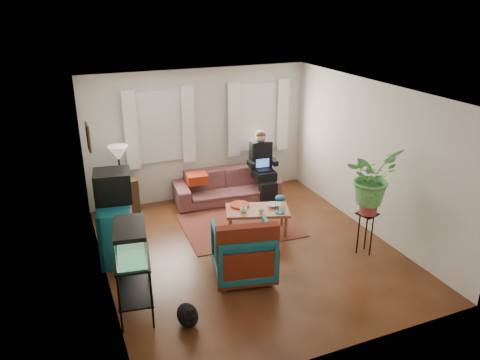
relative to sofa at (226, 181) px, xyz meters
name	(u,v)px	position (x,y,z in m)	size (l,w,h in m)	color
floor	(249,251)	(-0.39, -2.05, -0.41)	(4.50, 5.00, 0.01)	#4F2B14
ceiling	(251,92)	(-0.39, -2.05, 2.19)	(4.50, 5.00, 0.01)	white
wall_back	(200,135)	(-0.39, 0.45, 0.89)	(4.50, 0.01, 2.60)	silver
wall_front	(344,255)	(-0.39, -4.55, 0.89)	(4.50, 0.01, 2.60)	silver
wall_left	(98,200)	(-2.64, -2.05, 0.89)	(0.01, 5.00, 2.60)	silver
wall_right	(371,158)	(1.86, -2.05, 0.89)	(0.01, 5.00, 2.60)	silver
window_left	(159,127)	(-1.19, 0.43, 1.14)	(1.08, 0.04, 1.38)	white
window_right	(257,117)	(0.86, 0.43, 1.14)	(1.08, 0.04, 1.38)	white
curtains_left	(160,128)	(-1.19, 0.35, 1.14)	(1.36, 0.06, 1.50)	white
curtains_right	(259,118)	(0.86, 0.35, 1.14)	(1.36, 0.06, 1.50)	white
picture_frame	(89,137)	(-2.61, -1.20, 1.54)	(0.04, 0.32, 0.40)	#3D2616
area_rug	(240,225)	(-0.20, -1.16, -0.40)	(2.00, 1.60, 0.01)	brown
sofa	(226,181)	(0.00, 0.00, 0.00)	(2.09, 0.83, 0.82)	brown
seated_person	(262,167)	(0.75, -0.07, 0.21)	(0.52, 0.64, 1.25)	black
side_table	(123,197)	(-2.04, 0.14, -0.05)	(0.49, 0.49, 0.71)	#3A2016
table_lamp	(119,164)	(-2.04, 0.14, 0.61)	(0.37, 0.37, 0.65)	white
dresser	(116,229)	(-2.38, -1.33, 0.04)	(0.50, 1.01, 0.91)	navy
crt_tv	(113,186)	(-2.35, -1.24, 0.74)	(0.55, 0.50, 0.48)	black
aquarium_stand	(135,286)	(-2.39, -2.96, 0.02)	(0.43, 0.76, 0.85)	black
aquarium	(131,241)	(-2.39, -2.96, 0.66)	(0.38, 0.69, 0.45)	#7FD899
black_cat	(187,313)	(-1.84, -3.42, -0.24)	(0.26, 0.40, 0.34)	black
armchair	(243,249)	(-0.76, -2.65, 0.02)	(0.85, 0.79, 0.87)	#136A72
serape_throw	(248,250)	(-0.83, -2.98, 0.21)	(0.87, 0.20, 0.72)	#9E0A0A
coffee_table	(257,221)	(-0.01, -1.51, -0.19)	(1.08, 0.59, 0.45)	brown
cup_a	(244,209)	(-0.27, -1.52, 0.08)	(0.12, 0.12, 0.10)	white
cup_b	(261,211)	(-0.02, -1.69, 0.08)	(0.10, 0.10, 0.09)	beige
bowl	(273,205)	(0.30, -1.51, 0.06)	(0.21, 0.21, 0.05)	white
snack_tray	(240,205)	(-0.24, -1.27, 0.06)	(0.33, 0.33, 0.04)	#B21414
birdcage	(280,204)	(0.30, -1.77, 0.19)	(0.18, 0.18, 0.31)	#115B6B
plant_stand	(365,233)	(1.30, -2.80, -0.06)	(0.30, 0.30, 0.70)	black
potted_plant	(371,185)	(1.30, -2.80, 0.77)	(0.80, 0.69, 0.89)	#599947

